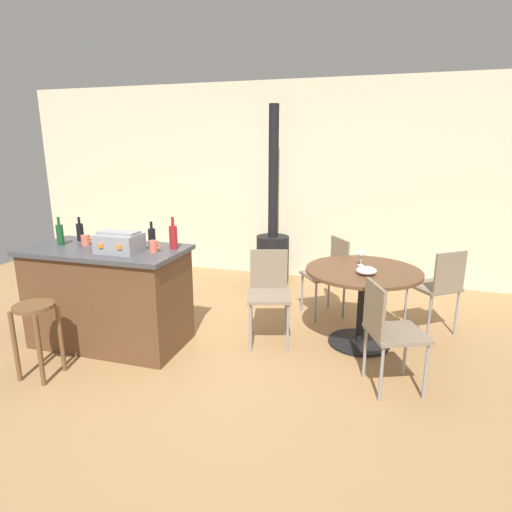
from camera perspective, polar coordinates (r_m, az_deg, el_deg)
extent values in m
plane|color=#A37A4C|center=(3.95, -5.87, -13.19)|extent=(8.80, 8.80, 0.00)
cube|color=beige|center=(6.09, 3.54, 9.96)|extent=(8.00, 0.10, 2.70)
cube|color=brown|center=(4.23, -19.15, -5.41)|extent=(1.40, 0.70, 0.90)
cube|color=#424247|center=(4.10, -19.68, 0.74)|extent=(1.46, 0.76, 0.04)
cylinder|color=brown|center=(3.91, -24.81, -10.02)|extent=(0.04, 0.04, 0.59)
cylinder|color=brown|center=(4.07, -27.33, -9.40)|extent=(0.04, 0.04, 0.59)
cylinder|color=brown|center=(3.92, -29.70, -10.60)|extent=(0.04, 0.04, 0.59)
cylinder|color=brown|center=(3.76, -27.17, -11.31)|extent=(0.04, 0.04, 0.59)
cylinder|color=brown|center=(3.80, -27.80, -6.02)|extent=(0.31, 0.31, 0.03)
cylinder|color=black|center=(4.26, 13.67, -11.20)|extent=(0.58, 0.58, 0.02)
cylinder|color=black|center=(4.13, 13.95, -6.90)|extent=(0.07, 0.07, 0.71)
cylinder|color=brown|center=(4.01, 14.27, -1.97)|extent=(1.06, 1.06, 0.03)
cube|color=#7F705B|center=(3.43, 18.41, -9.85)|extent=(0.52, 0.52, 0.03)
cube|color=#7F705B|center=(3.29, 15.65, -6.97)|extent=(0.16, 0.34, 0.40)
cylinder|color=gray|center=(3.61, 14.47, -12.45)|extent=(0.02, 0.02, 0.45)
cylinder|color=gray|center=(3.34, 16.54, -15.02)|extent=(0.02, 0.02, 0.45)
cylinder|color=gray|center=(3.47, 21.90, -14.26)|extent=(0.02, 0.02, 0.45)
cylinder|color=gray|center=(3.74, 19.47, -11.89)|extent=(0.02, 0.02, 0.45)
cube|color=#7F705B|center=(4.60, 22.75, -3.83)|extent=(0.56, 0.56, 0.03)
cube|color=#7F705B|center=(4.41, 24.67, -2.06)|extent=(0.30, 0.24, 0.40)
cylinder|color=gray|center=(4.45, 22.31, -7.73)|extent=(0.02, 0.02, 0.46)
cylinder|color=gray|center=(4.68, 25.41, -6.99)|extent=(0.02, 0.02, 0.46)
cylinder|color=gray|center=(4.90, 22.60, -5.72)|extent=(0.02, 0.02, 0.46)
cylinder|color=gray|center=(4.69, 19.52, -6.36)|extent=(0.02, 0.02, 0.46)
cube|color=#7F705B|center=(4.71, 9.06, -2.57)|extent=(0.56, 0.56, 0.03)
cube|color=#7F705B|center=(4.75, 11.18, -0.03)|extent=(0.23, 0.31, 0.40)
cylinder|color=gray|center=(4.73, 11.74, -5.69)|extent=(0.02, 0.02, 0.45)
cylinder|color=gray|center=(5.00, 9.77, -4.45)|extent=(0.02, 0.02, 0.45)
cylinder|color=gray|center=(4.86, 6.23, -4.91)|extent=(0.02, 0.02, 0.45)
cylinder|color=gray|center=(4.57, 8.04, -6.24)|extent=(0.02, 0.02, 0.45)
cube|color=#7F705B|center=(3.97, 1.77, -5.41)|extent=(0.49, 0.49, 0.03)
cube|color=#7F705B|center=(4.09, 1.73, -1.87)|extent=(0.35, 0.12, 0.40)
cylinder|color=gray|center=(4.23, 4.02, -7.76)|extent=(0.02, 0.02, 0.46)
cylinder|color=gray|center=(4.22, -0.64, -7.77)|extent=(0.02, 0.02, 0.46)
cylinder|color=gray|center=(3.91, -0.74, -9.66)|extent=(0.02, 0.02, 0.46)
cylinder|color=gray|center=(3.92, 4.31, -9.65)|extent=(0.02, 0.02, 0.46)
cylinder|color=black|center=(5.86, 2.24, -3.40)|extent=(0.37, 0.37, 0.06)
cylinder|color=black|center=(5.76, 2.28, -0.26)|extent=(0.44, 0.44, 0.60)
cube|color=#2D2826|center=(5.56, 1.72, -0.82)|extent=(0.20, 0.02, 0.20)
cylinder|color=black|center=(5.58, 2.40, 11.19)|extent=(0.13, 0.13, 1.69)
cube|color=gray|center=(3.88, -17.92, 1.66)|extent=(0.37, 0.26, 0.16)
cube|color=gray|center=(3.86, -18.03, 3.01)|extent=(0.35, 0.16, 0.02)
cube|color=orange|center=(3.82, -20.20, 1.28)|extent=(0.04, 0.01, 0.04)
cube|color=orange|center=(3.72, -17.93, 1.12)|extent=(0.04, 0.01, 0.04)
cylinder|color=black|center=(4.01, -13.84, 2.41)|extent=(0.07, 0.07, 0.17)
cylinder|color=black|center=(3.99, -13.95, 4.06)|extent=(0.03, 0.03, 0.07)
cylinder|color=maroon|center=(3.89, -11.08, 2.48)|extent=(0.07, 0.07, 0.21)
cylinder|color=maroon|center=(3.86, -11.18, 4.60)|extent=(0.03, 0.03, 0.08)
cylinder|color=#194C23|center=(4.37, -24.89, 2.59)|extent=(0.06, 0.06, 0.19)
cylinder|color=#194C23|center=(4.35, -25.08, 4.31)|extent=(0.02, 0.02, 0.07)
cylinder|color=black|center=(4.50, -22.62, 2.99)|extent=(0.07, 0.07, 0.17)
cylinder|color=black|center=(4.48, -22.76, 4.46)|extent=(0.03, 0.03, 0.07)
cylinder|color=tan|center=(4.17, -15.64, 2.17)|extent=(0.08, 0.08, 0.09)
torus|color=tan|center=(4.14, -15.01, 2.20)|extent=(0.05, 0.01, 0.05)
cylinder|color=#DB6651|center=(3.80, -13.65, 1.26)|extent=(0.07, 0.07, 0.11)
torus|color=#DB6651|center=(3.78, -13.02, 1.29)|extent=(0.05, 0.01, 0.05)
cylinder|color=tan|center=(4.10, -20.43, 1.55)|extent=(0.08, 0.08, 0.08)
torus|color=tan|center=(4.07, -19.86, 1.57)|extent=(0.05, 0.01, 0.05)
cylinder|color=#DB6651|center=(4.27, -21.96, 1.99)|extent=(0.08, 0.08, 0.10)
torus|color=#DB6651|center=(4.24, -21.39, 2.02)|extent=(0.05, 0.01, 0.05)
cylinder|color=silver|center=(4.14, 13.92, -1.20)|extent=(0.06, 0.06, 0.00)
cylinder|color=silver|center=(4.13, 13.96, -0.63)|extent=(0.01, 0.01, 0.08)
ellipsoid|color=silver|center=(4.11, 14.02, 0.28)|extent=(0.07, 0.07, 0.06)
ellipsoid|color=white|center=(3.85, 14.65, -1.91)|extent=(0.18, 0.18, 0.07)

